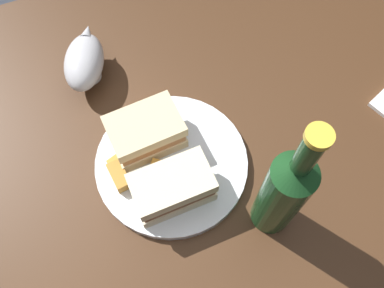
{
  "coord_description": "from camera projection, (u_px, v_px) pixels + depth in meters",
  "views": [
    {
      "loc": [
        -0.15,
        -0.27,
        1.4
      ],
      "look_at": [
        -0.04,
        -0.01,
        0.8
      ],
      "focal_mm": 38.55,
      "sensor_mm": 36.0,
      "label": 1
    }
  ],
  "objects": [
    {
      "name": "dining_table",
      "position": [
        205.0,
        205.0,
        1.05
      ],
      "size": [
        1.05,
        0.87,
        0.77
      ],
      "primitive_type": "cube",
      "color": "#422816",
      "rests_on": "ground"
    },
    {
      "name": "gravy_boat",
      "position": [
        84.0,
        61.0,
        0.71
      ],
      "size": [
        0.11,
        0.14,
        0.07
      ],
      "color": "#B7B7BC",
      "rests_on": "dining_table"
    },
    {
      "name": "ground_plane",
      "position": [
        202.0,
        238.0,
        1.4
      ],
      "size": [
        6.0,
        6.0,
        0.0
      ],
      "primitive_type": "plane",
      "color": "#333842"
    },
    {
      "name": "sandwich_half_right",
      "position": [
        172.0,
        187.0,
        0.61
      ],
      "size": [
        0.12,
        0.07,
        0.06
      ],
      "color": "beige",
      "rests_on": "plate"
    },
    {
      "name": "plate",
      "position": [
        172.0,
        163.0,
        0.67
      ],
      "size": [
        0.25,
        0.25,
        0.02
      ],
      "primitive_type": "cylinder",
      "color": "white",
      "rests_on": "dining_table"
    },
    {
      "name": "potato_wedge_left_edge",
      "position": [
        148.0,
        191.0,
        0.63
      ],
      "size": [
        0.04,
        0.03,
        0.02
      ],
      "primitive_type": "cube",
      "rotation": [
        0.0,
        0.0,
        3.01
      ],
      "color": "#AD702D",
      "rests_on": "plate"
    },
    {
      "name": "cider_bottle",
      "position": [
        284.0,
        192.0,
        0.54
      ],
      "size": [
        0.06,
        0.06,
        0.28
      ],
      "color": "#19421E",
      "rests_on": "dining_table"
    },
    {
      "name": "potato_wedge_middle",
      "position": [
        121.0,
        159.0,
        0.66
      ],
      "size": [
        0.04,
        0.03,
        0.01
      ],
      "primitive_type": "cube",
      "rotation": [
        0.0,
        0.0,
        3.44
      ],
      "color": "gold",
      "rests_on": "plate"
    },
    {
      "name": "potato_wedge_back",
      "position": [
        119.0,
        176.0,
        0.64
      ],
      "size": [
        0.03,
        0.05,
        0.02
      ],
      "primitive_type": "cube",
      "rotation": [
        0.0,
        0.0,
        1.68
      ],
      "color": "#B77F33",
      "rests_on": "plate"
    },
    {
      "name": "potato_wedge_front",
      "position": [
        156.0,
        173.0,
        0.64
      ],
      "size": [
        0.04,
        0.04,
        0.02
      ],
      "primitive_type": "cube",
      "rotation": [
        0.0,
        0.0,
        0.88
      ],
      "color": "gold",
      "rests_on": "plate"
    },
    {
      "name": "sandwich_half_left",
      "position": [
        146.0,
        132.0,
        0.65
      ],
      "size": [
        0.12,
        0.08,
        0.06
      ],
      "color": "beige",
      "rests_on": "plate"
    }
  ]
}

